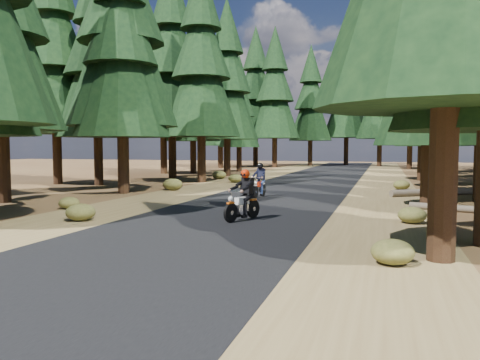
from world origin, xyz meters
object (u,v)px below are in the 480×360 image
at_px(rider_follow, 259,186).
at_px(log_far, 465,209).
at_px(rider_lead, 242,203).
at_px(log_near, 438,192).

bearing_deg(rider_follow, log_far, 165.46).
relative_size(log_far, rider_follow, 2.10).
bearing_deg(rider_lead, log_near, -103.46).
distance_m(log_near, rider_lead, 11.57).
height_order(log_far, rider_lead, rider_lead).
height_order(log_near, rider_lead, rider_lead).
distance_m(log_far, rider_follow, 8.20).
height_order(log_near, rider_follow, rider_follow).
bearing_deg(rider_lead, log_far, -129.77).
bearing_deg(rider_follow, log_near, -153.30).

